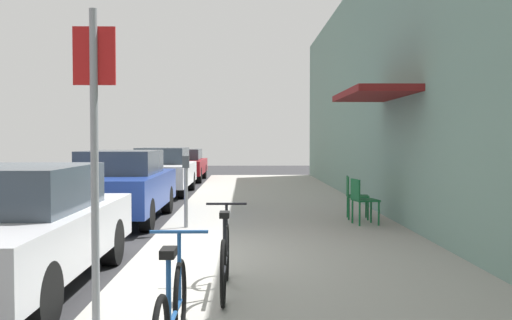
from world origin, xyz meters
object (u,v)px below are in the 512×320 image
Objects in this scene: parked_car_0 at (15,227)px; parked_car_2 at (162,170)px; street_sign at (95,153)px; parking_meter at (186,186)px; parked_car_3 at (183,164)px; cafe_chair_1 at (354,194)px; parked_car_1 at (121,185)px; cafe_chair_0 at (361,198)px; bicycle_0 at (172,317)px; bicycle_1 at (225,259)px.

parked_car_2 is (0.00, 11.61, 0.02)m from parked_car_0.
parked_car_0 is 2.80m from street_sign.
parked_car_0 is 4.22m from parking_meter.
parked_car_2 reaches higher than parked_car_3.
parked_car_0 is 6.96m from cafe_chair_1.
parked_car_1 reaches higher than cafe_chair_0.
parked_car_1 is at bearing 104.75° from bicycle_0.
parked_car_1 reaches higher than cafe_chair_1.
parking_meter is at bearing -78.60° from parked_car_2.
parked_car_2 is at bearing 90.00° from parked_car_0.
bicycle_0 is (0.62, -0.33, -1.16)m from street_sign.
bicycle_0 is 1.97× the size of cafe_chair_1.
cafe_chair_1 is at bearing -68.72° from parked_car_3.
parked_car_3 reaches higher than bicycle_0.
bicycle_1 is at bearing -78.72° from parked_car_2.
parked_car_2 reaches higher than parked_car_0.
parked_car_1 is 8.33m from bicycle_0.
parking_meter is at bearing -175.01° from cafe_chair_0.
parked_car_0 is 17.46m from parked_car_3.
parked_car_0 reaches higher than cafe_chair_1.
parked_car_2 reaches higher than bicycle_0.
bicycle_1 reaches higher than cafe_chair_0.
parked_car_2 is 5.85m from parked_car_3.
parked_car_3 is 19.73m from street_sign.
parked_car_2 is (-0.00, 6.07, -0.01)m from parked_car_1.
parked_car_1 reaches higher than parking_meter.
parked_car_1 reaches higher than parked_car_3.
street_sign reaches higher than parked_car_1.
parked_car_0 is 5.53m from parked_car_1.
parked_car_2 is 3.33× the size of parking_meter.
bicycle_0 is 1.97× the size of cafe_chair_0.
cafe_chair_0 is (2.43, 4.78, 0.14)m from bicycle_1.
parking_meter is (1.55, -13.54, 0.18)m from parked_car_3.
parked_car_3 reaches higher than bicycle_1.
bicycle_0 is at bearing -81.47° from parked_car_2.
parked_car_2 is 12.42m from bicycle_1.
cafe_chair_1 is at bearing 90.05° from cafe_chair_0.
parked_car_3 is at bearing 111.28° from cafe_chair_1.
parked_car_1 is at bearing 133.89° from parking_meter.
parked_car_1 is 2.57× the size of bicycle_0.
parking_meter is 0.77× the size of bicycle_0.
parking_meter is (1.55, -7.68, 0.13)m from parked_car_2.
cafe_chair_1 is (3.36, 7.18, -1.02)m from street_sign.
street_sign is at bearing -55.57° from parked_car_0.
parking_meter is 6.47m from bicycle_0.
bicycle_1 is 6.07m from cafe_chair_1.
parked_car_2 is 8.85m from cafe_chair_0.
parked_car_1 is 11.93m from parked_car_3.
parked_car_0 reaches higher than parked_car_3.
cafe_chair_0 is at bearing 67.84° from bicycle_0.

